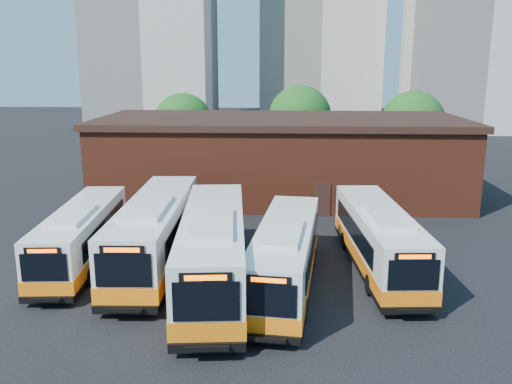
{
  "coord_description": "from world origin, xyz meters",
  "views": [
    {
      "loc": [
        0.13,
        -23.06,
        10.55
      ],
      "look_at": [
        -1.25,
        5.59,
        3.71
      ],
      "focal_mm": 38.0,
      "sensor_mm": 36.0,
      "label": 1
    }
  ],
  "objects_px": {
    "bus_west": "(155,234)",
    "bus_mideast": "(285,258)",
    "bus_farwest": "(82,238)",
    "bus_east": "(379,241)",
    "transit_worker": "(298,312)",
    "bus_midwest": "(213,253)"
  },
  "relations": [
    {
      "from": "transit_worker",
      "to": "bus_east",
      "type": "bearing_deg",
      "value": -39.91
    },
    {
      "from": "bus_east",
      "to": "bus_midwest",
      "type": "bearing_deg",
      "value": -165.56
    },
    {
      "from": "bus_west",
      "to": "bus_midwest",
      "type": "xyz_separation_m",
      "value": [
        3.45,
        -2.8,
        0.04
      ]
    },
    {
      "from": "bus_west",
      "to": "bus_east",
      "type": "bearing_deg",
      "value": -1.89
    },
    {
      "from": "bus_midwest",
      "to": "bus_mideast",
      "type": "distance_m",
      "value": 3.45
    },
    {
      "from": "bus_west",
      "to": "bus_mideast",
      "type": "xyz_separation_m",
      "value": [
        6.89,
        -2.81,
        -0.18
      ]
    },
    {
      "from": "bus_farwest",
      "to": "bus_east",
      "type": "xyz_separation_m",
      "value": [
        15.77,
        -0.06,
        0.08
      ]
    },
    {
      "from": "bus_mideast",
      "to": "bus_midwest",
      "type": "bearing_deg",
      "value": -173.72
    },
    {
      "from": "bus_mideast",
      "to": "bus_east",
      "type": "distance_m",
      "value": 5.61
    },
    {
      "from": "bus_mideast",
      "to": "bus_east",
      "type": "relative_size",
      "value": 0.99
    },
    {
      "from": "bus_east",
      "to": "bus_west",
      "type": "bearing_deg",
      "value": 175.89
    },
    {
      "from": "bus_farwest",
      "to": "bus_west",
      "type": "relative_size",
      "value": 0.86
    },
    {
      "from": "bus_west",
      "to": "bus_mideast",
      "type": "height_order",
      "value": "bus_west"
    },
    {
      "from": "bus_farwest",
      "to": "bus_mideast",
      "type": "height_order",
      "value": "bus_mideast"
    },
    {
      "from": "bus_east",
      "to": "transit_worker",
      "type": "distance_m",
      "value": 8.4
    },
    {
      "from": "bus_farwest",
      "to": "bus_mideast",
      "type": "bearing_deg",
      "value": -18.65
    },
    {
      "from": "bus_west",
      "to": "transit_worker",
      "type": "bearing_deg",
      "value": -45.8
    },
    {
      "from": "bus_west",
      "to": "transit_worker",
      "type": "relative_size",
      "value": 8.13
    },
    {
      "from": "bus_east",
      "to": "transit_worker",
      "type": "xyz_separation_m",
      "value": [
        -4.37,
        -7.14,
        -0.68
      ]
    },
    {
      "from": "bus_farwest",
      "to": "bus_mideast",
      "type": "relative_size",
      "value": 0.96
    },
    {
      "from": "bus_midwest",
      "to": "transit_worker",
      "type": "distance_m",
      "value": 5.97
    },
    {
      "from": "bus_farwest",
      "to": "bus_west",
      "type": "distance_m",
      "value": 4.01
    }
  ]
}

